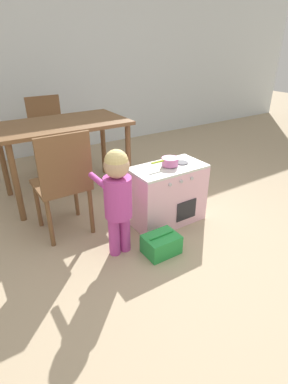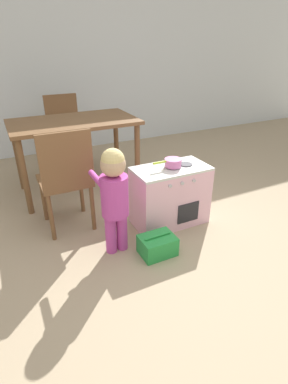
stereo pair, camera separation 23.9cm
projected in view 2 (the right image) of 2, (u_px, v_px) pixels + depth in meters
The scene contains 9 objects.
ground_plane at pixel (197, 284), 2.04m from camera, with size 16.00×16.00×0.00m, color tan.
wall_back at pixel (64, 56), 4.04m from camera, with size 10.00×0.06×2.60m.
play_kitchen at pixel (170, 196), 2.63m from camera, with size 0.65×0.36×0.54m.
toy_pot at pixel (173, 162), 2.49m from camera, with size 0.26×0.14×0.07m.
child_figure at pixel (114, 190), 2.15m from camera, with size 0.23×0.35×0.84m.
toy_basket at pixel (157, 245), 2.30m from camera, with size 0.27×0.20×0.17m.
dining_table at pixel (74, 130), 3.05m from camera, with size 1.25×0.72×0.77m.
dining_chair_near at pixel (66, 178), 2.43m from camera, with size 0.41×0.41×0.90m.
dining_chair_far at pixel (66, 130), 3.76m from camera, with size 0.41×0.41×0.90m.
Camera 2 is at (-1.01, -1.21, 1.48)m, focal length 28.00 mm.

